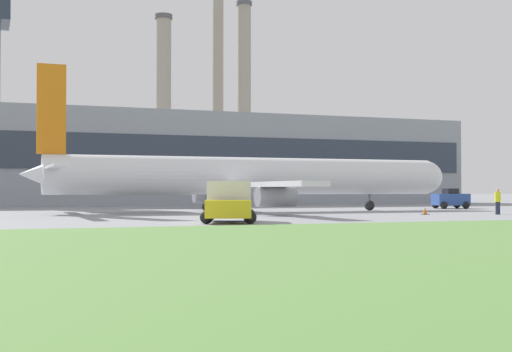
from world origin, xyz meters
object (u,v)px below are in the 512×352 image
at_px(baggage_truck, 229,202).
at_px(ground_crew_person, 498,201).
at_px(pushback_tug, 450,200).
at_px(airplane, 247,177).

height_order(baggage_truck, ground_crew_person, baggage_truck).
height_order(pushback_tug, ground_crew_person, pushback_tug).
relative_size(baggage_truck, ground_crew_person, 3.13).
distance_m(airplane, pushback_tug, 21.66).
bearing_deg(airplane, pushback_tug, 7.04).
relative_size(airplane, pushback_tug, 10.41).
height_order(airplane, baggage_truck, airplane).
distance_m(airplane, ground_crew_person, 19.16).
bearing_deg(baggage_truck, pushback_tug, 33.83).
bearing_deg(ground_crew_person, pushback_tug, 65.83).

